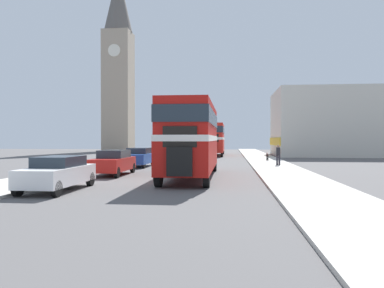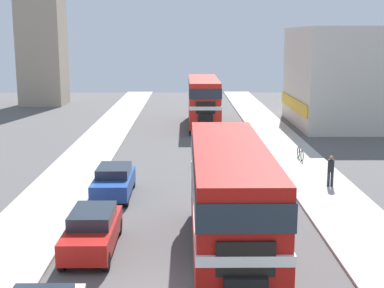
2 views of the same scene
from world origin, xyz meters
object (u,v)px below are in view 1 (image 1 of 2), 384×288
Objects in this scene: car_parked_near at (58,173)px; pedestrian_walking at (278,154)px; bus_distant at (214,137)px; church_tower at (118,59)px; double_decker_bus at (192,135)px; car_parked_mid at (114,162)px; car_parked_far at (139,157)px; bicycle_on_pavement at (267,157)px.

car_parked_near is 2.67× the size of pedestrian_walking.
church_tower is (-17.89, 15.59, 14.12)m from bus_distant.
double_decker_bus is 0.97× the size of bus_distant.
car_parked_near is at bearing -91.84° from car_parked_mid.
bus_distant is at bearing -41.08° from church_tower.
car_parked_near is at bearing -98.47° from bus_distant.
church_tower is (-12.72, 50.35, 15.85)m from car_parked_near.
car_parked_far reaches higher than car_parked_near.
pedestrian_walking reaches higher than car_parked_far.
car_parked_near is 0.13× the size of church_tower.
bus_distant is (0.04, 28.80, 0.03)m from double_decker_bus.
car_parked_mid reaches higher than bicycle_on_pavement.
church_tower is at bearing 109.30° from car_parked_far.
car_parked_near is 18.63m from pedestrian_walking.
car_parked_mid is 1.03× the size of car_parked_far.
pedestrian_walking is at bearing 56.45° from double_decker_bus.
double_decker_bus is 6.57× the size of pedestrian_walking.
car_parked_near is 2.46× the size of bicycle_on_pavement.
car_parked_far reaches higher than bicycle_on_pavement.
car_parked_far is 11.07m from pedestrian_walking.
double_decker_bus is at bearing -57.20° from car_parked_far.
double_decker_bus is 2.46× the size of car_parked_near.
car_parked_far is (-5.07, -21.00, -1.72)m from bus_distant.
car_parked_far is 2.37× the size of bicycle_on_pavement.
car_parked_mid is at bearing -100.09° from bus_distant.
car_parked_near reaches higher than bicycle_on_pavement.
car_parked_mid is 13.53m from pedestrian_walking.
church_tower is (-23.82, 35.39, 15.57)m from pedestrian_walking.
car_parked_near is (-5.17, -34.76, -1.73)m from bus_distant.
car_parked_far is (-5.03, 7.80, -1.68)m from double_decker_bus.
bus_distant is at bearing 76.43° from car_parked_far.
car_parked_mid is 2.65× the size of pedestrian_walking.
car_parked_mid is at bearing -73.41° from church_tower.
bus_distant reaches higher than double_decker_bus.
bicycle_on_pavement is (-0.25, 6.21, -0.55)m from pedestrian_walking.
car_parked_mid is (0.22, 6.92, 0.02)m from car_parked_near.
car_parked_near is 6.93m from car_parked_mid.
bicycle_on_pavement is at bearing 92.27° from pedestrian_walking.
bus_distant is 2.56× the size of car_parked_mid.
car_parked_near is 1.04× the size of car_parked_far.
car_parked_mid is 0.13× the size of church_tower.
church_tower is at bearing 104.17° from car_parked_near.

